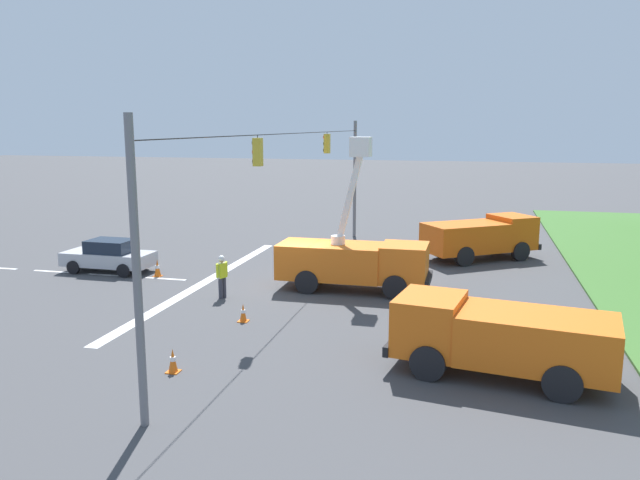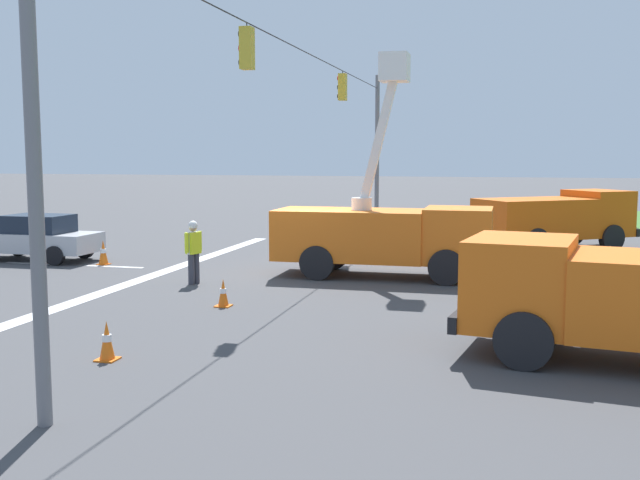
# 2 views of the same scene
# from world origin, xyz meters

# --- Properties ---
(ground_plane) EXTENTS (200.00, 200.00, 0.00)m
(ground_plane) POSITION_xyz_m (0.00, 0.00, 0.00)
(ground_plane) COLOR #424244
(lane_markings) EXTENTS (17.60, 15.25, 0.01)m
(lane_markings) POSITION_xyz_m (0.00, -5.77, 0.00)
(lane_markings) COLOR silver
(lane_markings) RESTS_ON ground
(signal_gantry) EXTENTS (26.20, 0.33, 7.20)m
(signal_gantry) POSITION_xyz_m (-0.08, -0.00, 4.25)
(signal_gantry) COLOR slate
(signal_gantry) RESTS_ON ground
(utility_truck_bucket_lift) EXTENTS (2.34, 6.45, 6.46)m
(utility_truck_bucket_lift) POSITION_xyz_m (-0.15, 2.44, 1.36)
(utility_truck_bucket_lift) COLOR orange
(utility_truck_bucket_lift) RESTS_ON ground
(utility_truck_support_near) EXTENTS (3.28, 6.36, 2.11)m
(utility_truck_support_near) POSITION_xyz_m (7.97, 8.12, 1.19)
(utility_truck_support_near) COLOR orange
(utility_truck_support_near) RESTS_ON ground
(utility_truck_support_far) EXTENTS (5.39, 6.26, 2.22)m
(utility_truck_support_far) POSITION_xyz_m (-7.86, 7.72, 1.23)
(utility_truck_support_far) COLOR #D6560F
(utility_truck_support_far) RESTS_ON ground
(sedan_silver) EXTENTS (1.97, 4.33, 1.56)m
(sedan_silver) POSITION_xyz_m (-0.67, -9.57, 0.79)
(sedan_silver) COLOR #B7B7BC
(sedan_silver) RESTS_ON ground
(road_worker) EXTENTS (0.62, 0.35, 1.77)m
(road_worker) POSITION_xyz_m (2.34, -2.51, 1.00)
(road_worker) COLOR #383842
(road_worker) RESTS_ON ground
(traffic_cone_foreground_left) EXTENTS (0.36, 0.36, 0.75)m
(traffic_cone_foreground_left) POSITION_xyz_m (-3.25, -0.66, 0.37)
(traffic_cone_foreground_left) COLOR orange
(traffic_cone_foreground_left) RESTS_ON ground
(traffic_cone_foreground_right) EXTENTS (0.36, 0.36, 0.70)m
(traffic_cone_foreground_right) POSITION_xyz_m (9.94, -0.83, 0.34)
(traffic_cone_foreground_right) COLOR orange
(traffic_cone_foreground_right) RESTS_ON ground
(traffic_cone_mid_left) EXTENTS (0.36, 0.36, 0.81)m
(traffic_cone_mid_left) POSITION_xyz_m (-0.32, -6.86, 0.40)
(traffic_cone_mid_left) COLOR orange
(traffic_cone_mid_left) RESTS_ON ground
(traffic_cone_mid_right) EXTENTS (0.36, 0.36, 0.68)m
(traffic_cone_mid_right) POSITION_xyz_m (-4.48, 1.05, 0.33)
(traffic_cone_mid_right) COLOR orange
(traffic_cone_mid_right) RESTS_ON ground
(traffic_cone_near_bucket) EXTENTS (0.36, 0.36, 0.66)m
(traffic_cone_near_bucket) POSITION_xyz_m (5.08, -0.57, 0.32)
(traffic_cone_near_bucket) COLOR orange
(traffic_cone_near_bucket) RESTS_ON ground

